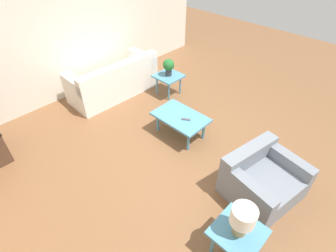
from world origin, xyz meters
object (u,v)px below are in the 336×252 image
(armchair, at_px, (262,180))
(potted_plant, at_px, (169,66))
(coffee_table, at_px, (181,118))
(side_table_lamp, at_px, (238,234))
(table_lamp, at_px, (243,219))
(sofa, at_px, (114,82))
(side_table_plant, at_px, (169,78))

(armchair, relative_size, potted_plant, 3.03)
(coffee_table, bearing_deg, side_table_lamp, 148.35)
(potted_plant, distance_m, table_lamp, 3.72)
(armchair, bearing_deg, potted_plant, 80.24)
(sofa, xyz_separation_m, armchair, (-3.71, 0.20, -0.04))
(sofa, distance_m, coffee_table, 2.00)
(table_lamp, bearing_deg, side_table_plant, -34.00)
(sofa, height_order, side_table_plant, sofa)
(side_table_plant, bearing_deg, side_table_lamp, 146.00)
(table_lamp, bearing_deg, armchair, -77.73)
(coffee_table, xyz_separation_m, side_table_plant, (1.15, -0.89, 0.02))
(coffee_table, bearing_deg, potted_plant, -37.68)
(coffee_table, height_order, potted_plant, potted_plant)
(armchair, distance_m, potted_plant, 3.08)
(sofa, bearing_deg, armchair, 88.51)
(armchair, height_order, side_table_lamp, armchair)
(sofa, distance_m, side_table_lamp, 4.12)
(side_table_lamp, xyz_separation_m, potted_plant, (3.09, -2.08, 0.29))
(side_table_lamp, bearing_deg, coffee_table, -31.65)
(side_table_lamp, height_order, potted_plant, potted_plant)
(coffee_table, height_order, side_table_lamp, side_table_lamp)
(armchair, relative_size, table_lamp, 2.71)
(coffee_table, xyz_separation_m, side_table_lamp, (-1.94, 1.19, 0.02))
(side_table_lamp, distance_m, potted_plant, 3.73)
(sofa, distance_m, armchair, 3.72)
(sofa, relative_size, table_lamp, 4.72)
(coffee_table, xyz_separation_m, potted_plant, (1.15, -0.89, 0.31))
(sofa, xyz_separation_m, side_table_lamp, (-3.93, 1.22, 0.08))
(side_table_lamp, distance_m, table_lamp, 0.33)
(coffee_table, xyz_separation_m, table_lamp, (-1.94, 1.19, 0.35))
(armchair, height_order, table_lamp, table_lamp)
(armchair, bearing_deg, coffee_table, 94.83)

